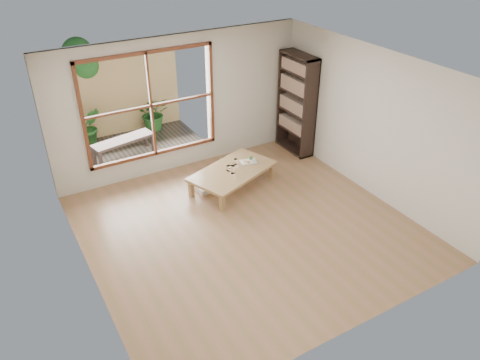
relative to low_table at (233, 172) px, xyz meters
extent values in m
plane|color=#A17050|center=(-0.43, -1.22, -0.31)|extent=(5.00, 5.00, 0.00)
cube|color=#957448|center=(0.00, 0.00, 0.02)|extent=(1.82, 1.41, 0.05)
cube|color=#957448|center=(-0.54, -0.60, -0.16)|extent=(0.10, 0.10, 0.30)
cube|color=#957448|center=(-0.81, 0.09, -0.16)|extent=(0.10, 0.10, 0.30)
cube|color=#957448|center=(0.81, -0.09, -0.16)|extent=(0.10, 0.10, 0.30)
cube|color=#957448|center=(0.54, 0.60, -0.16)|extent=(0.10, 0.10, 0.30)
cube|color=white|center=(-0.35, 0.30, -0.26)|extent=(0.65, 0.65, 0.09)
cube|color=#2E1F1A|center=(1.89, 0.68, 0.72)|extent=(0.33, 0.93, 2.06)
cylinder|color=silver|center=(-0.05, -0.10, 0.12)|extent=(0.08, 0.08, 0.15)
cylinder|color=silver|center=(0.16, 0.17, 0.09)|extent=(0.07, 0.07, 0.11)
cylinder|color=silver|center=(-0.08, 0.02, 0.09)|extent=(0.08, 0.08, 0.10)
cylinder|color=silver|center=(-0.08, -0.05, 0.08)|extent=(0.06, 0.06, 0.07)
cube|color=white|center=(0.40, 0.11, 0.05)|extent=(0.34, 0.28, 0.02)
sphere|color=#467A31|center=(0.48, 0.15, 0.10)|extent=(0.07, 0.07, 0.07)
cube|color=#CA852F|center=(0.37, 0.06, 0.07)|extent=(0.06, 0.05, 0.03)
cube|color=beige|center=(0.33, 0.14, 0.07)|extent=(0.07, 0.07, 0.02)
cylinder|color=silver|center=(0.44, 0.04, 0.07)|extent=(0.17, 0.05, 0.01)
cube|color=#352E27|center=(-1.03, 2.34, -0.31)|extent=(2.80, 2.00, 0.05)
cube|color=#2E1F1A|center=(-1.38, 2.10, 0.10)|extent=(1.34, 0.63, 0.05)
cube|color=#2E1F1A|center=(-1.95, 1.84, -0.11)|extent=(0.07, 0.07, 0.35)
cube|color=#2E1F1A|center=(-2.01, 2.13, -0.11)|extent=(0.07, 0.07, 0.35)
cube|color=#2E1F1A|center=(-0.76, 2.08, -0.11)|extent=(0.07, 0.07, 0.35)
cube|color=#2E1F1A|center=(-0.82, 2.37, -0.11)|extent=(0.07, 0.07, 0.35)
cube|color=tan|center=(-1.03, 3.34, 0.59)|extent=(2.80, 0.06, 1.80)
imported|color=#255920|center=(-0.33, 3.10, 0.12)|extent=(0.84, 0.77, 0.81)
imported|color=#255920|center=(-1.80, 3.01, 0.14)|extent=(0.48, 0.39, 0.85)
cylinder|color=#4C3D2D|center=(-1.73, 3.64, 0.49)|extent=(0.14, 0.14, 1.60)
sphere|color=#255920|center=(-1.61, 3.64, 1.34)|extent=(0.84, 0.84, 0.84)
sphere|color=#255920|center=(-1.88, 3.72, 1.14)|extent=(0.70, 0.70, 0.70)
sphere|color=#255920|center=(-1.70, 3.54, 1.59)|extent=(0.64, 0.64, 0.64)
camera|label=1|loc=(-3.63, -6.54, 4.27)|focal=35.00mm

